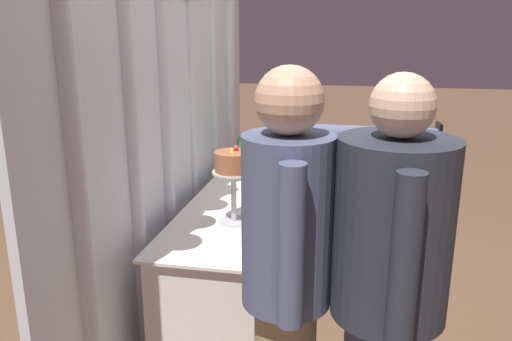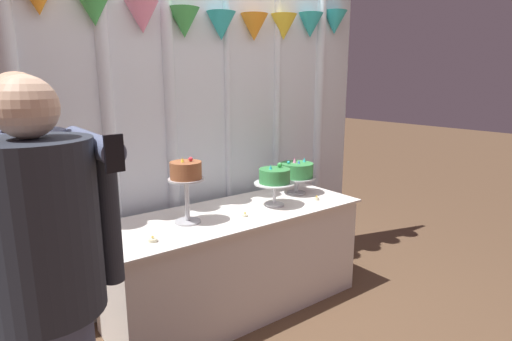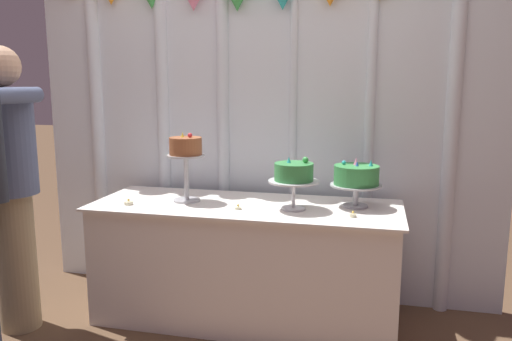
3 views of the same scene
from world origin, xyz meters
TOP-DOWN VIEW (x-y plane):
  - ground_plane at (0.00, 0.00)m, footprint 24.00×24.00m
  - draped_curtain at (-0.02, 0.52)m, footprint 3.10×0.21m
  - cake_table at (0.00, 0.10)m, footprint 1.82×0.67m
  - cake_display_leftmost at (-0.37, 0.10)m, footprint 0.22×0.22m
  - cake_display_center at (0.30, 0.05)m, footprint 0.29×0.29m
  - cake_display_rightmost at (0.64, 0.19)m, footprint 0.30×0.30m
  - tealight_far_left at (-0.67, -0.07)m, footprint 0.05×0.05m
  - tealight_near_left at (-0.01, -0.02)m, footprint 0.04×0.04m
  - tealight_near_right at (0.63, -0.04)m, footprint 0.04×0.04m
  - guest_girl_blue_dress at (-1.27, -0.32)m, footprint 0.47×0.68m

SIDE VIEW (x-z plane):
  - ground_plane at x=0.00m, z-range 0.00..0.00m
  - cake_table at x=0.00m, z-range 0.00..0.72m
  - tealight_near_left at x=-0.01m, z-range 0.71..0.74m
  - tealight_far_left at x=-0.67m, z-range 0.71..0.75m
  - tealight_near_right at x=0.63m, z-range 0.71..0.75m
  - cake_display_rightmost at x=0.64m, z-range 0.75..1.04m
  - guest_girl_blue_dress at x=-1.27m, z-range 0.10..1.73m
  - cake_display_center at x=0.30m, z-range 0.77..1.07m
  - cake_display_leftmost at x=-0.37m, z-range 0.81..1.23m
  - draped_curtain at x=-0.02m, z-range 0.14..2.58m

